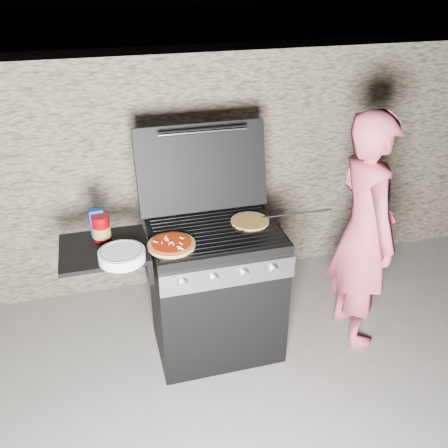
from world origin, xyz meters
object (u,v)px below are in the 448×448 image
object	(u,v)px
pizza_topped	(172,244)
sauce_jar	(101,228)
person	(364,232)
gas_grill	(179,298)

from	to	relation	value
pizza_topped	sauce_jar	xyz separation A→B (m)	(-0.38, 0.20, 0.06)
pizza_topped	person	world-z (taller)	person
pizza_topped	sauce_jar	size ratio (longest dim) A/B	1.74
pizza_topped	sauce_jar	bearing A→B (deg)	152.19
gas_grill	pizza_topped	size ratio (longest dim) A/B	4.89
sauce_jar	person	distance (m)	1.65
gas_grill	sauce_jar	xyz separation A→B (m)	(-0.42, 0.09, 0.53)
pizza_topped	person	xyz separation A→B (m)	(1.25, 0.01, -0.12)
gas_grill	person	size ratio (longest dim) A/B	0.83
gas_grill	pizza_topped	bearing A→B (deg)	-110.98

